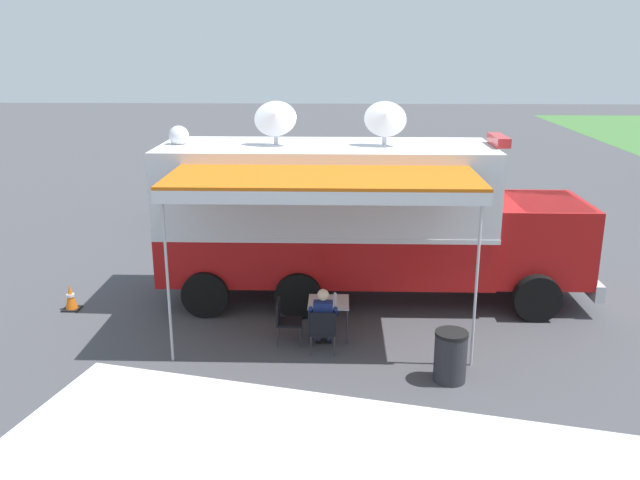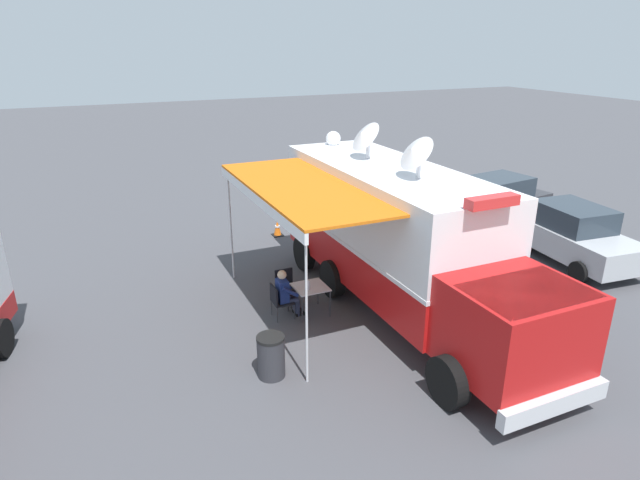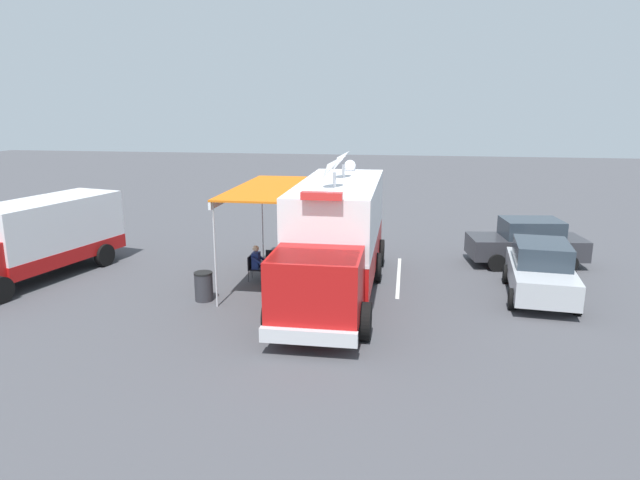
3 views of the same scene
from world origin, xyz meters
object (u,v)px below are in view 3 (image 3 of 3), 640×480
trash_bin (204,286)px  command_truck (335,233)px  seated_responder (259,262)px  traffic_cone (332,238)px  folding_chair_beside_table (272,261)px  support_truck (38,239)px  car_far_corner (527,242)px  water_bottle (272,260)px  folding_chair_at_table (253,266)px  folding_table (275,263)px  car_behind_truck (541,270)px

trash_bin → command_truck: bearing=-159.2°
seated_responder → traffic_cone: bearing=-107.9°
folding_chair_beside_table → trash_bin: size_ratio=0.96×
support_truck → car_far_corner: support_truck is taller
folding_chair_beside_table → support_truck: size_ratio=0.12×
water_bottle → support_truck: size_ratio=0.03×
folding_chair_at_table → water_bottle: bearing=162.8°
folding_chair_at_table → car_far_corner: bearing=-160.3°
water_bottle → car_far_corner: 9.74m
traffic_cone → car_far_corner: bearing=164.9°
trash_bin → support_truck: support_truck is taller
folding_table → support_truck: (8.30, 0.70, 0.71)m
command_truck → support_truck: (10.43, 0.05, -0.56)m
folding_table → trash_bin: trash_bin is taller
water_bottle → trash_bin: 2.64m
folding_chair_beside_table → trash_bin: (1.45, 2.98, -0.06)m
traffic_cone → water_bottle: bearing=77.5°
water_bottle → traffic_cone: bearing=-102.5°
water_bottle → folding_chair_at_table: bearing=-17.2°
trash_bin → car_behind_truck: size_ratio=0.21×
command_truck → water_bottle: 2.54m
folding_table → support_truck: 8.36m
folding_table → water_bottle: 0.23m
car_behind_truck → car_far_corner: same height
car_behind_truck → water_bottle: bearing=-0.5°
traffic_cone → car_behind_truck: car_behind_truck is taller
traffic_cone → command_truck: bearing=98.5°
command_truck → trash_bin: 4.44m
seated_responder → traffic_cone: seated_responder is taller
folding_chair_beside_table → car_behind_truck: bearing=173.2°
folding_table → command_truck: bearing=163.2°
folding_table → seated_responder: bearing=-8.3°
command_truck → trash_bin: (3.91, 1.48, -1.49)m
support_truck → trash_bin: bearing=167.6°
folding_chair_at_table → trash_bin: (0.98, 2.22, -0.06)m
traffic_cone → support_truck: (9.49, 6.35, 1.11)m
car_far_corner → support_truck: bearing=13.9°
traffic_cone → seated_responder: bearing=72.1°
water_bottle → car_behind_truck: (-8.68, 0.08, 0.05)m
command_truck → folding_chair_at_table: (2.93, -0.73, -1.43)m
folding_chair_at_table → car_behind_truck: (-9.39, 0.30, 0.37)m
car_behind_truck → car_far_corner: (-0.32, -3.78, 0.00)m
trash_bin → traffic_cone: bearing=-110.9°
folding_chair_beside_table → trash_bin: trash_bin is taller
command_truck → car_behind_truck: (-6.46, -0.43, -1.07)m
support_truck → seated_responder: bearing=-174.2°
folding_table → folding_chair_beside_table: folding_chair_beside_table is taller
command_truck → car_far_corner: (-6.78, -4.22, -1.07)m
folding_chair_at_table → folding_chair_beside_table: size_ratio=1.00×
trash_bin → traffic_cone: size_ratio=1.57×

